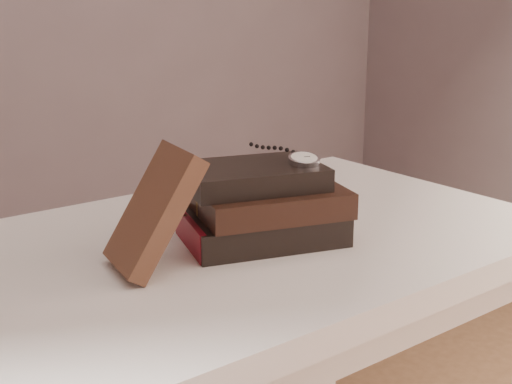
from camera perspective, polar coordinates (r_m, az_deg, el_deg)
table at (r=1.06m, az=-2.36°, el=-8.52°), size 1.00×0.60×0.75m
book_stack at (r=1.01m, az=0.53°, el=-1.12°), size 0.26×0.22×0.11m
journal at (r=0.90m, az=-8.46°, el=-1.51°), size 0.13×0.12×0.16m
pocket_watch at (r=1.00m, az=3.77°, el=2.79°), size 0.06×0.15×0.02m
eyeglasses at (r=1.05m, az=-5.07°, el=0.19°), size 0.12×0.13×0.05m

